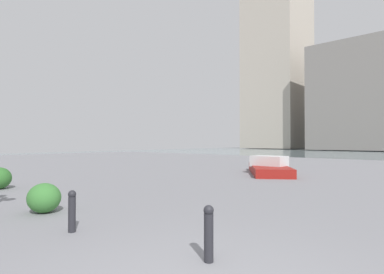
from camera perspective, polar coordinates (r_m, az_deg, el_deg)
name	(u,v)px	position (r m, az deg, el deg)	size (l,w,h in m)	color
building_slab	(361,99)	(66.51, 29.50, 6.36)	(15.74, 15.95, 19.53)	gray
building_annex	(278,68)	(77.17, 16.03, 12.57)	(12.36, 14.74, 40.94)	#B2A899
bollard_near	(209,232)	(3.92, 3.19, -17.63)	(0.13, 0.13, 0.71)	#232328
bollard_mid	(72,210)	(5.49, -21.89, -12.80)	(0.13, 0.13, 0.69)	#232328
shrub_round	(44,198)	(7.17, -26.35, -10.35)	(0.73, 0.66, 0.62)	#387533
boat	(269,169)	(14.57, 14.47, -5.94)	(3.69, 4.40, 0.95)	maroon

